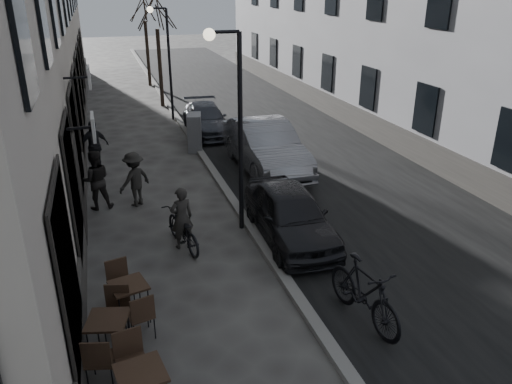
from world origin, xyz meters
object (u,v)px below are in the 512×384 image
pedestrian_near (96,180)px  pedestrian_far (94,146)px  bistro_set_b (109,334)px  car_near (290,214)px  car_far (205,119)px  bicycle (182,229)px  car_mid (265,146)px  utility_cabinet (194,132)px  streetlamp_near (233,111)px  tree_far (144,8)px  bistro_set_c (130,298)px  pedestrian_mid (135,179)px  tree_near (156,13)px  moped (364,292)px  streetlamp_far (165,51)px

pedestrian_near → pedestrian_far: size_ratio=0.98×
bistro_set_b → car_near: size_ratio=0.42×
bistro_set_b → car_far: car_far is taller
bicycle → car_mid: size_ratio=0.36×
utility_cabinet → car_mid: car_mid is taller
streetlamp_near → bistro_set_b: size_ratio=3.01×
tree_far → bistro_set_c: 24.69m
bistro_set_c → bicycle: (1.44, 2.58, -0.00)m
streetlamp_near → car_far: bearing=82.8°
bistro_set_c → pedestrian_mid: 5.54m
tree_far → pedestrian_mid: tree_far is taller
bistro_set_c → tree_near: bearing=66.9°
bicycle → bistro_set_c: bearing=48.1°
pedestrian_near → moped: bearing=121.0°
streetlamp_near → tree_near: 15.08m
pedestrian_near → utility_cabinet: bearing=-132.5°
car_near → car_far: size_ratio=0.95×
car_mid → bistro_set_b: bearing=-124.6°
streetlamp_near → bistro_set_b: bearing=-128.9°
tree_far → bistro_set_b: size_ratio=3.37×
bistro_set_b → car_near: bearing=49.9°
tree_far → pedestrian_far: 16.12m
streetlamp_near → car_near: (1.17, -0.94, -2.48)m
streetlamp_far → tree_near: bearing=88.6°
tree_near → car_far: (1.10, -5.75, -4.05)m
streetlamp_far → car_near: bearing=-84.8°
tree_near → tree_far: bearing=90.0°
tree_near → car_mid: bearing=-79.0°
streetlamp_near → moped: bearing=-73.8°
pedestrian_near → moped: pedestrian_near is taller
tree_near → pedestrian_mid: size_ratio=3.54×
pedestrian_mid → tree_far: bearing=-132.6°
pedestrian_near → streetlamp_near: bearing=141.2°
car_far → tree_near: bearing=105.4°
car_near → streetlamp_far: bearing=96.9°
pedestrian_mid → moped: bearing=82.9°
pedestrian_mid → car_near: 4.83m
pedestrian_far → car_near: (4.60, -6.66, -0.20)m
bistro_set_c → moped: 4.44m
streetlamp_near → pedestrian_near: (-3.43, 2.45, -2.29)m
bistro_set_c → streetlamp_far: bearing=65.4°
car_far → streetlamp_near: bearing=-92.7°
tree_near → pedestrian_near: 13.57m
streetlamp_near → bistro_set_c: size_ratio=3.07×
pedestrian_near → pedestrian_far: pedestrian_far is taller
tree_far → bicycle: size_ratio=3.11×
car_mid → car_far: bearing=100.5°
tree_far → bicycle: bearing=-94.1°
tree_far → pedestrian_mid: (-2.43, -18.65, -3.86)m
car_mid → bistro_set_c: bearing=-126.0°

